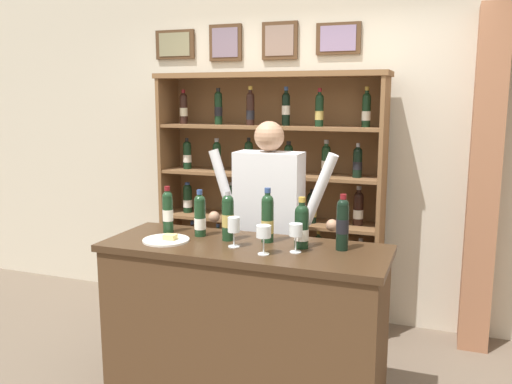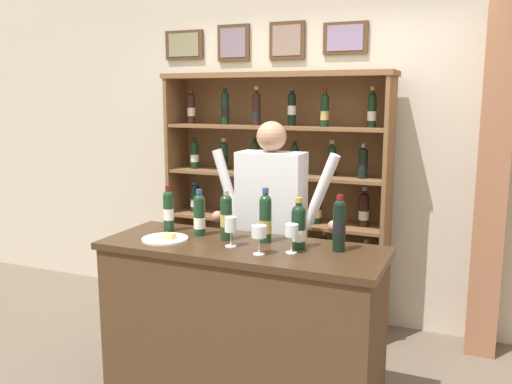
# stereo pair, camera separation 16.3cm
# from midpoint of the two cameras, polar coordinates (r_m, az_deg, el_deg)

# --- Properties ---
(back_wall) EXTENTS (12.00, 0.19, 3.00)m
(back_wall) POSITION_cam_midpoint_polar(r_m,az_deg,el_deg) (4.44, 8.36, 5.85)
(back_wall) COLOR beige
(back_wall) RESTS_ON ground
(wine_shelf) EXTENTS (1.84, 0.37, 2.01)m
(wine_shelf) POSITION_cam_midpoint_polar(r_m,az_deg,el_deg) (4.29, 3.23, -0.14)
(wine_shelf) COLOR brown
(wine_shelf) RESTS_ON ground
(tasting_counter) EXTENTS (1.64, 0.61, 0.99)m
(tasting_counter) POSITION_cam_midpoint_polar(r_m,az_deg,el_deg) (3.23, -0.05, -14.15)
(tasting_counter) COLOR #4C331E
(tasting_counter) RESTS_ON ground
(shopkeeper) EXTENTS (0.93, 0.22, 1.67)m
(shopkeeper) POSITION_cam_midpoint_polar(r_m,az_deg,el_deg) (3.65, 2.91, -2.34)
(shopkeeper) COLOR #2D3347
(shopkeeper) RESTS_ON ground
(tasting_bottle_bianco) EXTENTS (0.07, 0.07, 0.29)m
(tasting_bottle_bianco) POSITION_cam_midpoint_polar(r_m,az_deg,el_deg) (3.37, -7.95, -1.88)
(tasting_bottle_bianco) COLOR #19381E
(tasting_bottle_bianco) RESTS_ON tasting_counter
(tasting_bottle_riserva) EXTENTS (0.07, 0.07, 0.28)m
(tasting_bottle_riserva) POSITION_cam_midpoint_polar(r_m,az_deg,el_deg) (3.26, -4.63, -2.42)
(tasting_bottle_riserva) COLOR #19381E
(tasting_bottle_riserva) RESTS_ON tasting_counter
(tasting_bottle_brunello) EXTENTS (0.07, 0.07, 0.29)m
(tasting_bottle_brunello) POSITION_cam_midpoint_polar(r_m,az_deg,el_deg) (3.14, -1.71, -2.60)
(tasting_bottle_brunello) COLOR #19381E
(tasting_bottle_brunello) RESTS_ON tasting_counter
(tasting_bottle_chianti) EXTENTS (0.07, 0.07, 0.32)m
(tasting_bottle_chianti) POSITION_cam_midpoint_polar(r_m,az_deg,el_deg) (3.09, 2.52, -2.77)
(tasting_bottle_chianti) COLOR #19381E
(tasting_bottle_chianti) RESTS_ON tasting_counter
(tasting_bottle_vin_santo) EXTENTS (0.08, 0.08, 0.29)m
(tasting_bottle_vin_santo) POSITION_cam_midpoint_polar(r_m,az_deg,el_deg) (2.98, 6.11, -3.64)
(tasting_bottle_vin_santo) COLOR black
(tasting_bottle_vin_santo) RESTS_ON tasting_counter
(tasting_bottle_grappa) EXTENTS (0.07, 0.07, 0.31)m
(tasting_bottle_grappa) POSITION_cam_midpoint_polar(r_m,az_deg,el_deg) (2.96, 10.44, -3.35)
(tasting_bottle_grappa) COLOR black
(tasting_bottle_grappa) RESTS_ON tasting_counter
(wine_glass_left) EXTENTS (0.07, 0.07, 0.16)m
(wine_glass_left) POSITION_cam_midpoint_polar(r_m,az_deg,el_deg) (2.89, 5.43, -4.29)
(wine_glass_left) COLOR silver
(wine_glass_left) RESTS_ON tasting_counter
(wine_glass_spare) EXTENTS (0.07, 0.07, 0.17)m
(wine_glass_spare) POSITION_cam_midpoint_polar(r_m,az_deg,el_deg) (3.00, -1.16, -3.67)
(wine_glass_spare) COLOR silver
(wine_glass_spare) RESTS_ON tasting_counter
(wine_glass_center) EXTENTS (0.08, 0.08, 0.16)m
(wine_glass_center) POSITION_cam_midpoint_polar(r_m,az_deg,el_deg) (2.85, 1.96, -4.42)
(wine_glass_center) COLOR silver
(wine_glass_center) RESTS_ON tasting_counter
(cheese_plate) EXTENTS (0.27, 0.27, 0.04)m
(cheese_plate) POSITION_cam_midpoint_polar(r_m,az_deg,el_deg) (3.20, -8.19, -4.94)
(cheese_plate) COLOR white
(cheese_plate) RESTS_ON tasting_counter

